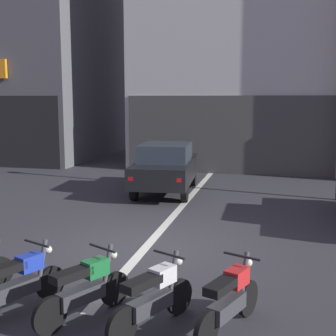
# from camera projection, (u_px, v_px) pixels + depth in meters

# --- Properties ---
(ground_plane) EXTENTS (120.00, 120.00, 0.00)m
(ground_plane) POSITION_uv_depth(u_px,v_px,m) (145.00, 249.00, 9.45)
(ground_plane) COLOR #333338
(lane_centre_line) EXTENTS (0.20, 18.00, 0.01)m
(lane_centre_line) POSITION_uv_depth(u_px,v_px,m) (195.00, 191.00, 15.22)
(lane_centre_line) COLOR silver
(lane_centre_line) RESTS_ON ground
(building_mid_block) EXTENTS (10.13, 7.52, 13.99)m
(building_mid_block) POSITION_uv_depth(u_px,v_px,m) (252.00, 14.00, 21.21)
(building_mid_block) COLOR silver
(building_mid_block) RESTS_ON ground
(car_black_crossing_near) EXTENTS (2.07, 4.22, 1.64)m
(car_black_crossing_near) POSITION_uv_depth(u_px,v_px,m) (166.00, 166.00, 14.91)
(car_black_crossing_near) COLOR black
(car_black_crossing_near) RESTS_ON ground
(motorcycle_blue_row_left_mid) EXTENTS (0.76, 1.56, 0.98)m
(motorcycle_blue_row_left_mid) POSITION_uv_depth(u_px,v_px,m) (19.00, 282.00, 6.59)
(motorcycle_blue_row_left_mid) COLOR black
(motorcycle_blue_row_left_mid) RESTS_ON ground
(motorcycle_green_row_centre) EXTENTS (0.85, 1.50, 0.98)m
(motorcycle_green_row_centre) POSITION_uv_depth(u_px,v_px,m) (85.00, 288.00, 6.39)
(motorcycle_green_row_centre) COLOR black
(motorcycle_green_row_centre) RESTS_ON ground
(motorcycle_white_row_right_mid) EXTENTS (0.82, 1.52, 0.98)m
(motorcycle_white_row_right_mid) POSITION_uv_depth(u_px,v_px,m) (153.00, 296.00, 6.12)
(motorcycle_white_row_right_mid) COLOR black
(motorcycle_white_row_right_mid) RESTS_ON ground
(motorcycle_red_row_rightmost) EXTENTS (0.74, 1.57, 0.98)m
(motorcycle_red_row_rightmost) POSITION_uv_depth(u_px,v_px,m) (230.00, 299.00, 6.04)
(motorcycle_red_row_rightmost) COLOR black
(motorcycle_red_row_rightmost) RESTS_ON ground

